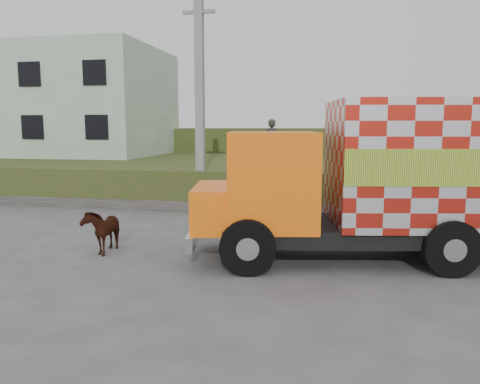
% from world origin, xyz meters
% --- Properties ---
extents(ground, '(120.00, 120.00, 0.00)m').
position_xyz_m(ground, '(0.00, 0.00, 0.00)').
color(ground, '#474749').
rests_on(ground, ground).
extents(embankment, '(40.00, 12.00, 1.50)m').
position_xyz_m(embankment, '(0.00, 10.00, 0.75)').
color(embankment, '#264617').
rests_on(embankment, ground).
extents(embankment_far, '(40.00, 12.00, 3.00)m').
position_xyz_m(embankment_far, '(0.00, 22.00, 1.50)').
color(embankment_far, '#264617').
rests_on(embankment_far, ground).
extents(retaining_strip, '(16.00, 0.50, 0.40)m').
position_xyz_m(retaining_strip, '(-2.00, 4.20, 0.20)').
color(retaining_strip, '#595651').
rests_on(retaining_strip, ground).
extents(building, '(10.00, 8.00, 6.00)m').
position_xyz_m(building, '(-11.00, 13.00, 4.50)').
color(building, '#B3CEB0').
rests_on(building, embankment).
extents(utility_pole, '(1.20, 0.30, 8.00)m').
position_xyz_m(utility_pole, '(-1.00, 4.60, 4.08)').
color(utility_pole, gray).
rests_on(utility_pole, ground).
extents(cargo_truck, '(8.65, 4.09, 3.71)m').
position_xyz_m(cargo_truck, '(5.23, -0.96, 1.91)').
color(cargo_truck, black).
rests_on(cargo_truck, ground).
extents(cow, '(0.72, 1.39, 1.13)m').
position_xyz_m(cow, '(-1.76, -1.66, 0.57)').
color(cow, black).
rests_on(cow, ground).
extents(pedestrian, '(0.77, 0.57, 1.95)m').
position_xyz_m(pedestrian, '(1.31, 7.43, 2.47)').
color(pedestrian, '#2C2A27').
rests_on(pedestrian, embankment).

